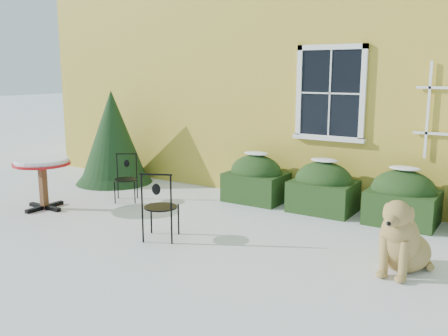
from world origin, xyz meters
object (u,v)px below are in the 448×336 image
Objects in this scene: bistro_table at (42,167)px; patio_chair_far at (126,178)px; patio_chair_near at (160,206)px; dog at (401,242)px; evergreen_shrub at (113,146)px.

bistro_table is 1.47m from patio_chair_far.
patio_chair_near is 1.15× the size of patio_chair_far.
bistro_table reaches higher than patio_chair_far.
patio_chair_near is 3.21m from dog.
dog reaches higher than bistro_table.
patio_chair_near is at bearing -70.44° from patio_chair_far.
patio_chair_far is (0.79, 1.20, -0.31)m from bistro_table.
evergreen_shrub is 1.65m from patio_chair_far.
patio_chair_far is at bearing 177.39° from dog.
patio_chair_far is (1.28, -0.98, -0.36)m from evergreen_shrub.
bistro_table is at bearing -77.21° from evergreen_shrub.
evergreen_shrub reaches higher than dog.
patio_chair_near is at bearing -163.40° from dog.
patio_chair_near reaches higher than patio_chair_far.
dog is (3.15, 0.61, -0.11)m from patio_chair_near.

